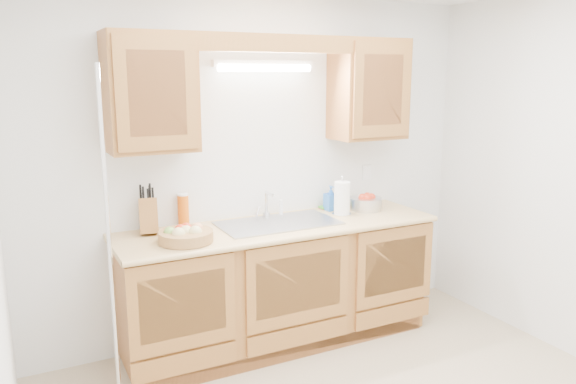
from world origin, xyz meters
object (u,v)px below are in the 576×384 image
fruit_basket (186,235)px  knife_block (148,215)px  paper_towel (342,199)px  apple_bowl (366,203)px

fruit_basket → knife_block: bearing=117.3°
fruit_basket → paper_towel: bearing=6.8°
knife_block → apple_bowl: size_ratio=1.02×
fruit_basket → knife_block: (-0.16, 0.31, 0.07)m
fruit_basket → apple_bowl: size_ratio=1.24×
knife_block → paper_towel: bearing=4.1°
fruit_basket → paper_towel: 1.26m
paper_towel → apple_bowl: size_ratio=0.90×
fruit_basket → paper_towel: (1.25, 0.15, 0.08)m
knife_block → paper_towel: 1.42m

